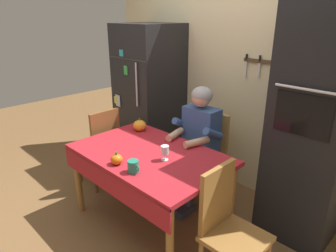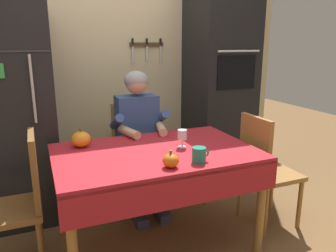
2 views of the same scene
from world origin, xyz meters
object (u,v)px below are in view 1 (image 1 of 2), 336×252
at_px(coffee_mug, 133,166).
at_px(wine_glass, 165,150).
at_px(chair_right_side, 227,224).
at_px(pumpkin_large, 140,125).
at_px(wall_oven, 315,124).
at_px(refrigerator, 150,97).
at_px(seated_person, 197,137).
at_px(dining_table, 148,162).
at_px(chair_behind_person, 207,151).
at_px(chair_left_side, 102,144).
at_px(pumpkin_medium, 117,159).

bearing_deg(coffee_mug, wine_glass, 84.89).
distance_m(chair_right_side, pumpkin_large, 1.45).
height_order(wall_oven, pumpkin_large, wall_oven).
height_order(refrigerator, wine_glass, refrigerator).
bearing_deg(refrigerator, pumpkin_large, -50.25).
distance_m(seated_person, chair_right_side, 1.09).
distance_m(dining_table, wine_glass, 0.27).
bearing_deg(pumpkin_large, dining_table, -33.14).
bearing_deg(chair_behind_person, wall_oven, 7.53).
bearing_deg(wall_oven, chair_left_side, -157.00).
relative_size(wall_oven, coffee_mug, 18.13).
height_order(dining_table, chair_left_side, chair_left_side).
bearing_deg(pumpkin_medium, pumpkin_large, 125.65).
height_order(chair_left_side, pumpkin_large, chair_left_side).
bearing_deg(pumpkin_large, chair_left_side, -153.59).
distance_m(chair_right_side, chair_left_side, 1.81).
xyz_separation_m(dining_table, coffee_mug, (0.18, -0.30, 0.13)).
xyz_separation_m(chair_left_side, coffee_mug, (1.08, -0.40, 0.28)).
distance_m(seated_person, pumpkin_medium, 0.92).
bearing_deg(coffee_mug, chair_right_side, 18.89).
bearing_deg(chair_behind_person, refrigerator, 174.90).
height_order(wall_oven, pumpkin_medium, wall_oven).
relative_size(wall_oven, seated_person, 1.69).
bearing_deg(seated_person, chair_behind_person, 90.00).
bearing_deg(chair_behind_person, pumpkin_medium, -94.71).
distance_m(refrigerator, dining_table, 1.32).
bearing_deg(chair_behind_person, pumpkin_large, -137.91).
bearing_deg(chair_right_side, dining_table, 176.64).
bearing_deg(pumpkin_medium, seated_person, 84.32).
bearing_deg(coffee_mug, seated_person, 96.95).
distance_m(wall_oven, chair_behind_person, 1.13).
height_order(wall_oven, chair_left_side, wall_oven).
bearing_deg(wine_glass, coffee_mug, -95.11).
bearing_deg(coffee_mug, chair_left_side, 159.79).
bearing_deg(pumpkin_medium, chair_behind_person, 85.29).
height_order(chair_right_side, wine_glass, chair_right_side).
xyz_separation_m(wall_oven, pumpkin_large, (-1.52, -0.61, -0.25)).
distance_m(dining_table, chair_right_side, 0.91).
bearing_deg(pumpkin_large, seated_person, 28.87).
bearing_deg(refrigerator, dining_table, -42.91).
height_order(chair_left_side, coffee_mug, chair_left_side).
xyz_separation_m(chair_behind_person, coffee_mug, (0.11, -1.09, 0.28)).
height_order(chair_right_side, pumpkin_medium, chair_right_side).
xyz_separation_m(chair_behind_person, pumpkin_medium, (-0.09, -1.11, 0.27)).
bearing_deg(pumpkin_large, pumpkin_medium, -54.35).
height_order(wall_oven, chair_behind_person, wall_oven).
relative_size(refrigerator, pumpkin_large, 13.09).
bearing_deg(chair_behind_person, wine_glass, -79.86).
relative_size(refrigerator, chair_right_side, 1.94).
height_order(dining_table, chair_right_side, chair_right_side).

